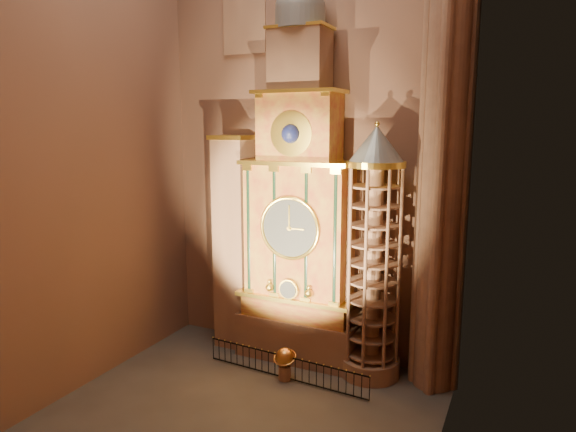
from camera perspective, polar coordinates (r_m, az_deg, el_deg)
The scene contains 10 objects.
floor at distance 20.93m, azimuth -4.75°, elevation -20.58°, with size 14.00×14.00×0.00m, color #383330.
wall_back at distance 23.39m, azimuth 2.34°, elevation 10.90°, with size 22.00×22.00×0.00m, color #875A49.
wall_left at distance 22.39m, azimuth -21.17°, elevation 10.28°, with size 22.00×22.00×0.00m, color #875A49.
wall_right at distance 15.69m, azimuth 17.81°, elevation 10.86°, with size 22.00×22.00×0.00m, color #875A49.
astronomical_clock at distance 22.78m, azimuth 1.24°, elevation 0.01°, with size 5.60×2.41×16.70m.
portrait_tower at distance 24.65m, azimuth -6.00°, elevation -2.90°, with size 1.80×1.60×10.20m.
stair_turret at distance 21.68m, azimuth 9.45°, elevation -4.46°, with size 2.50×2.50×10.80m.
gothic_pier at distance 20.76m, azimuth 17.18°, elevation 10.58°, with size 2.04×2.04×22.00m.
celestial_globe at distance 22.49m, azimuth -0.36°, elevation -15.80°, with size 0.98×0.93×1.41m.
iron_railing at distance 22.63m, azimuth -0.34°, elevation -16.45°, with size 7.54×0.56×1.02m.
Camera 1 is at (9.11, -15.54, 10.65)m, focal length 32.00 mm.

